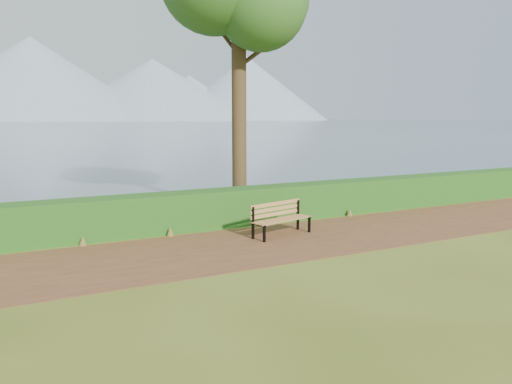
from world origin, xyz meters
TOP-DOWN VIEW (x-y plane):
  - ground at (0.00, 0.00)m, footprint 140.00×140.00m
  - path at (0.00, 0.30)m, footprint 40.00×3.40m
  - hedge at (0.00, 2.60)m, footprint 32.00×0.85m
  - water at (0.00, 260.00)m, footprint 700.00×510.00m
  - bench at (1.39, 0.88)m, footprint 1.74×0.88m

SIDE VIEW (x-z plane):
  - ground at x=0.00m, z-range 0.00..0.00m
  - path at x=0.00m, z-range 0.00..0.01m
  - water at x=0.00m, z-range 0.00..0.01m
  - bench at x=1.39m, z-range 0.06..0.90m
  - hedge at x=0.00m, z-range 0.00..1.00m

